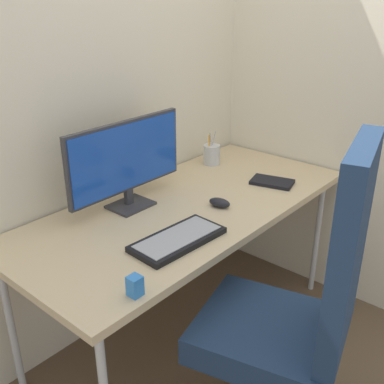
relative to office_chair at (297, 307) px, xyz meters
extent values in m
plane|color=brown|center=(0.21, 0.69, -0.63)|extent=(8.00, 8.00, 0.00)
cube|color=beige|center=(0.21, 1.10, 0.77)|extent=(3.21, 0.04, 2.80)
cube|color=beige|center=(1.08, 0.47, 0.77)|extent=(0.04, 2.27, 2.80)
cube|color=#D1B78C|center=(0.21, 0.69, 0.10)|extent=(1.70, 0.76, 0.03)
cylinder|color=silver|center=(0.98, 0.38, -0.27)|extent=(0.03, 0.03, 0.71)
cylinder|color=silver|center=(-0.57, 1.00, -0.27)|extent=(0.03, 0.03, 0.71)
cylinder|color=silver|center=(0.98, 1.00, -0.27)|extent=(0.03, 0.03, 0.71)
sphere|color=black|center=(0.17, 0.34, -0.60)|extent=(0.05, 0.05, 0.05)
cube|color=#B2B5BA|center=(0.07, 0.22, -0.56)|extent=(0.23, 0.26, 0.03)
cylinder|color=#B2B5BA|center=(-0.03, 0.10, -0.38)|extent=(0.04, 0.04, 0.34)
cube|color=navy|center=(-0.03, 0.10, -0.16)|extent=(0.57, 0.59, 0.11)
cube|color=navy|center=(0.04, -0.14, 0.26)|extent=(0.41, 0.17, 0.73)
cube|color=#333338|center=(0.02, 0.87, 0.12)|extent=(0.19, 0.15, 0.01)
cube|color=#333338|center=(0.02, 0.88, 0.17)|extent=(0.04, 0.02, 0.08)
cube|color=#333338|center=(0.02, 0.88, 0.35)|extent=(0.62, 0.02, 0.31)
cube|color=#1947B2|center=(0.02, 0.87, 0.35)|extent=(0.60, 0.01, 0.29)
cube|color=black|center=(-0.08, 0.49, 0.13)|extent=(0.39, 0.20, 0.02)
cube|color=#9EA0A5|center=(-0.08, 0.49, 0.14)|extent=(0.36, 0.16, 0.00)
ellipsoid|color=black|center=(0.27, 0.56, 0.14)|extent=(0.07, 0.11, 0.04)
cylinder|color=silver|center=(0.69, 0.94, 0.17)|extent=(0.09, 0.09, 0.11)
cylinder|color=#B2B5BA|center=(0.69, 0.94, 0.24)|extent=(0.04, 0.02, 0.13)
cylinder|color=#B2B5BA|center=(0.70, 0.94, 0.24)|extent=(0.04, 0.02, 0.13)
torus|color=red|center=(0.69, 0.94, 0.18)|extent=(0.04, 0.04, 0.01)
cylinder|color=orange|center=(0.68, 0.94, 0.22)|extent=(0.01, 0.01, 0.14)
cube|color=black|center=(0.67, 0.52, 0.13)|extent=(0.18, 0.23, 0.02)
cube|color=#337FD8|center=(-0.42, 0.36, 0.15)|extent=(0.04, 0.04, 0.07)
camera|label=1|loc=(-1.23, -0.58, 1.02)|focal=43.05mm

